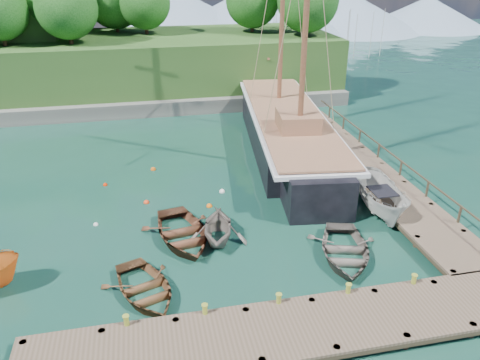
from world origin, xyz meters
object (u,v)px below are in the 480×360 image
(rowboat_1, at_px, (218,240))
(cabin_boat_white, at_px, (379,213))
(rowboat_2, at_px, (183,240))
(schooner, at_px, (287,134))
(rowboat_0, at_px, (145,295))
(rowboat_3, at_px, (344,257))

(rowboat_1, height_order, cabin_boat_white, cabin_boat_white)
(rowboat_2, distance_m, schooner, 14.37)
(cabin_boat_white, bearing_deg, rowboat_0, -153.37)
(rowboat_1, bearing_deg, rowboat_3, -14.78)
(rowboat_2, bearing_deg, rowboat_0, -126.71)
(cabin_boat_white, bearing_deg, rowboat_1, -167.07)
(rowboat_1, relative_size, rowboat_2, 0.70)
(rowboat_0, height_order, rowboat_1, rowboat_1)
(rowboat_1, distance_m, rowboat_3, 6.40)
(schooner, bearing_deg, rowboat_3, -88.90)
(rowboat_0, bearing_deg, rowboat_1, 24.21)
(cabin_boat_white, bearing_deg, rowboat_3, -127.72)
(rowboat_2, relative_size, rowboat_3, 1.06)
(rowboat_1, xyz_separation_m, cabin_boat_white, (9.48, 0.80, 0.00))
(rowboat_3, distance_m, schooner, 14.42)
(rowboat_2, distance_m, cabin_boat_white, 11.28)
(rowboat_1, distance_m, rowboat_2, 1.83)
(rowboat_0, relative_size, rowboat_3, 0.89)
(rowboat_0, bearing_deg, rowboat_3, -14.65)
(cabin_boat_white, bearing_deg, rowboat_2, -169.67)
(rowboat_2, relative_size, schooner, 0.18)
(rowboat_0, xyz_separation_m, schooner, (11.06, 15.12, 1.18))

